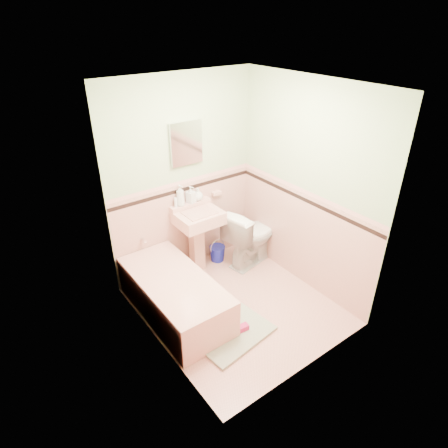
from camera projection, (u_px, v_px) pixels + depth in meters
floor at (236, 306)px, 4.57m from camera, size 2.20×2.20×0.00m
ceiling at (241, 85)px, 3.35m from camera, size 2.20×2.20×0.00m
wall_back at (183, 179)px, 4.73m from camera, size 2.50×0.00×2.50m
wall_front at (321, 262)px, 3.18m from camera, size 2.50×0.00×2.50m
wall_left at (150, 243)px, 3.44m from camera, size 0.00×2.50×2.50m
wall_right at (306, 189)px, 4.47m from camera, size 0.00×2.50×2.50m
wainscot_back at (186, 226)px, 5.04m from camera, size 2.00×0.00×2.00m
wainscot_front at (311, 320)px, 3.51m from camera, size 2.00×0.00×2.00m
wainscot_left at (158, 299)px, 3.76m from camera, size 0.00×2.20×2.20m
wainscot_right at (300, 237)px, 4.79m from camera, size 0.00×2.20×2.20m
accent_back at (184, 189)px, 4.78m from camera, size 2.00×0.00×2.00m
accent_front at (317, 273)px, 3.26m from camera, size 2.00×0.00×2.00m
accent_left at (154, 254)px, 3.51m from camera, size 0.00×2.20×2.20m
accent_right at (304, 199)px, 4.53m from camera, size 0.00×2.20×2.20m
cap_back at (184, 182)px, 4.73m from camera, size 2.00×0.00×2.00m
cap_front at (319, 264)px, 3.21m from camera, size 2.00×0.00×2.00m
cap_left at (153, 245)px, 3.46m from camera, size 0.00×2.20×2.20m
cap_right at (305, 192)px, 4.48m from camera, size 0.00×2.20×2.20m
bathtub at (175, 297)px, 4.36m from camera, size 0.70×1.50×0.45m
tub_faucet at (143, 240)px, 4.67m from camera, size 0.04×0.12×0.04m
sink at (199, 242)px, 4.98m from camera, size 0.56×0.48×0.88m
sink_faucet at (192, 203)px, 4.83m from camera, size 0.02×0.02×0.10m
medicine_cabinet at (186, 143)px, 4.52m from camera, size 0.41×0.04×0.52m
soap_dish at (216, 193)px, 5.09m from camera, size 0.13×0.07×0.04m
soap_bottle_left at (180, 195)px, 4.73m from camera, size 0.12×0.12×0.27m
soap_bottle_mid at (191, 194)px, 4.82m from camera, size 0.12×0.13×0.22m
soap_bottle_right at (198, 194)px, 4.89m from camera, size 0.14×0.14×0.17m
tube at (176, 202)px, 4.73m from camera, size 0.05×0.05×0.12m
toilet at (251, 236)px, 5.19m from camera, size 0.87×0.60×0.81m
bucket at (217, 253)px, 5.35m from camera, size 0.29×0.29×0.22m
bath_mat at (233, 334)px, 4.15m from camera, size 0.89×0.65×0.03m
shoe at (242, 328)px, 4.16m from camera, size 0.16×0.09×0.06m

